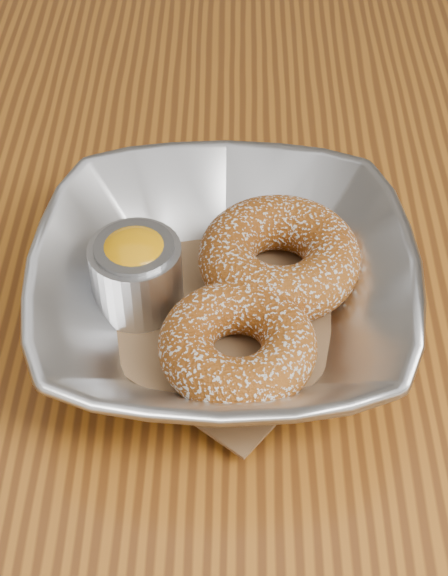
{
  "coord_description": "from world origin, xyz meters",
  "views": [
    {
      "loc": [
        0.05,
        -0.38,
        1.15
      ],
      "look_at": [
        0.04,
        -0.03,
        0.78
      ],
      "focal_mm": 55.0,
      "sensor_mm": 36.0,
      "label": 1
    }
  ],
  "objects_px": {
    "table": "(164,382)",
    "ramekin": "(136,271)",
    "donut_front": "(238,345)",
    "donut_back": "(279,257)",
    "serving_bowl": "(224,291)"
  },
  "relations": [
    {
      "from": "donut_front",
      "to": "table",
      "type": "bearing_deg",
      "value": 125.99
    },
    {
      "from": "donut_front",
      "to": "ramekin",
      "type": "distance_m",
      "value": 0.08
    },
    {
      "from": "donut_back",
      "to": "donut_front",
      "type": "distance_m",
      "value": 0.07
    },
    {
      "from": "table",
      "to": "ramekin",
      "type": "xyz_separation_m",
      "value": [
        -0.01,
        -0.02,
        0.13
      ]
    },
    {
      "from": "serving_bowl",
      "to": "donut_front",
      "type": "height_order",
      "value": "serving_bowl"
    },
    {
      "from": "serving_bowl",
      "to": "donut_back",
      "type": "bearing_deg",
      "value": 41.04
    },
    {
      "from": "donut_back",
      "to": "table",
      "type": "bearing_deg",
      "value": 178.44
    },
    {
      "from": "serving_bowl",
      "to": "donut_back",
      "type": "xyz_separation_m",
      "value": [
        0.03,
        0.03,
        0.0
      ]
    },
    {
      "from": "table",
      "to": "ramekin",
      "type": "height_order",
      "value": "ramekin"
    },
    {
      "from": "table",
      "to": "donut_back",
      "type": "distance_m",
      "value": 0.15
    },
    {
      "from": "donut_front",
      "to": "ramekin",
      "type": "relative_size",
      "value": 1.63
    },
    {
      "from": "serving_bowl",
      "to": "ramekin",
      "type": "relative_size",
      "value": 4.12
    },
    {
      "from": "table",
      "to": "donut_back",
      "type": "xyz_separation_m",
      "value": [
        0.08,
        -0.0,
        0.13
      ]
    },
    {
      "from": "donut_front",
      "to": "donut_back",
      "type": "bearing_deg",
      "value": 69.9
    },
    {
      "from": "donut_back",
      "to": "serving_bowl",
      "type": "bearing_deg",
      "value": -138.96
    }
  ]
}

